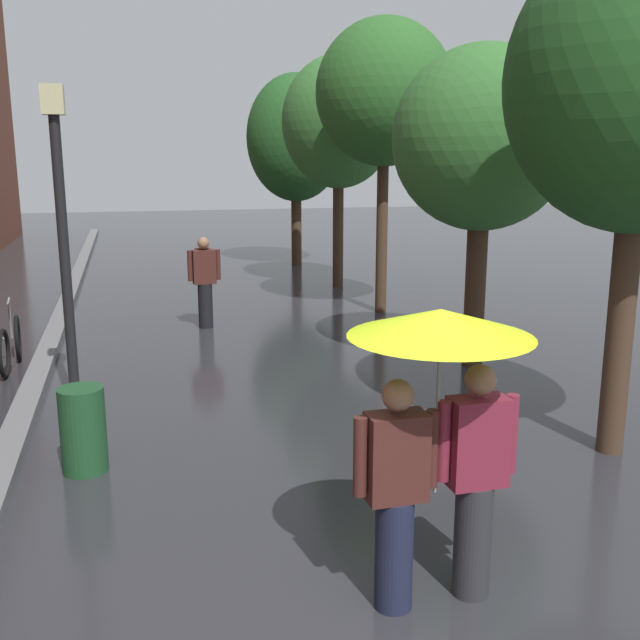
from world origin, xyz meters
name	(u,v)px	position (x,y,z in m)	size (l,w,h in m)	color
kerb_strip	(58,324)	(-3.20, 10.00, 0.06)	(0.30, 36.00, 0.12)	slate
street_tree_1	(482,141)	(2.95, 5.79, 3.24)	(2.51, 2.51, 4.54)	#473323
street_tree_2	(384,94)	(2.92, 9.77, 4.18)	(2.59, 2.59, 5.57)	#473323
street_tree_3	(339,123)	(2.92, 12.81, 3.79)	(2.60, 2.60, 5.30)	#473323
street_tree_4	(296,139)	(2.81, 16.70, 3.54)	(2.75, 2.75, 5.31)	#473323
couple_under_umbrella	(439,405)	(0.02, 0.49, 1.42)	(1.21, 1.21, 2.06)	#1E233D
street_lamp_post	(62,227)	(-2.60, 5.06, 2.24)	(0.24, 0.24, 3.79)	black
litter_bin	(83,430)	(-2.41, 3.34, 0.42)	(0.44, 0.44, 0.85)	#1E4C28
pedestrian_walking_midground	(204,280)	(-0.60, 9.29, 0.88)	(0.59, 0.35, 1.64)	black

